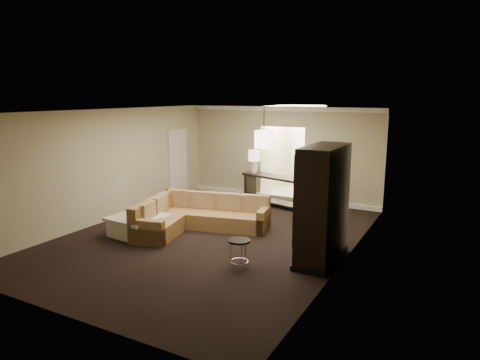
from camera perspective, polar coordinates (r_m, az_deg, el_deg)
The scene contains 19 objects.
ground at distance 9.74m, azimuth -3.76°, elevation -7.52°, with size 8.00×8.00×0.00m, color black.
wall_back at distance 12.90m, azimuth 5.62°, elevation 3.52°, with size 6.00×0.04×2.80m, color #C0B791.
wall_front at distance 6.45m, azimuth -23.17°, elevation -5.29°, with size 6.00×0.04×2.80m, color #C0B791.
wall_left at distance 11.24m, azimuth -16.95°, elevation 1.92°, with size 0.04×8.00×2.80m, color #C0B791.
wall_right at distance 8.22m, azimuth 14.16°, elevation -1.26°, with size 0.04×8.00×2.80m, color #C0B791.
ceiling at distance 9.22m, azimuth -3.99°, elevation 9.18°, with size 6.00×8.00×0.02m, color white.
crown_molding at distance 12.74m, azimuth 5.65°, elevation 9.43°, with size 6.00×0.10×0.12m, color white.
baseboard at distance 13.10m, azimuth 5.42°, elevation -2.33°, with size 6.00×0.10×0.12m, color white.
side_door at distance 13.37m, azimuth -8.28°, elevation 2.21°, with size 0.05×0.90×2.10m, color white.
foyer at distance 14.15m, azimuth 7.72°, elevation 3.75°, with size 1.44×2.02×2.80m.
sectional_sofa at distance 10.15m, azimuth -5.94°, elevation -4.87°, with size 2.81×2.60×0.80m.
coffee_table at distance 10.02m, azimuth -13.39°, elevation -5.88°, with size 1.23×1.23×0.47m.
console_table at distance 12.18m, azimuth 5.01°, elevation -1.15°, with size 2.31×1.05×0.87m.
armoire at distance 8.21m, azimuth 10.92°, elevation -3.53°, with size 0.66×1.55×2.23m.
drink_table at distance 7.99m, azimuth -0.10°, elevation -8.96°, with size 0.41×0.41×0.52m.
table_lamp_left at distance 12.58m, azimuth 1.92°, elevation 2.98°, with size 0.35×0.35×0.67m.
table_lamp_right at distance 11.53m, azimuth 8.52°, elevation 2.10°, with size 0.35×0.35×0.67m.
pendant_light at distance 11.65m, azimuth 3.19°, elevation 5.46°, with size 0.38×0.38×1.09m.
person at distance 13.79m, azimuth 9.01°, elevation 1.94°, with size 0.67×0.45×1.85m, color beige.
Camera 1 is at (4.91, -7.80, 3.14)m, focal length 32.00 mm.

